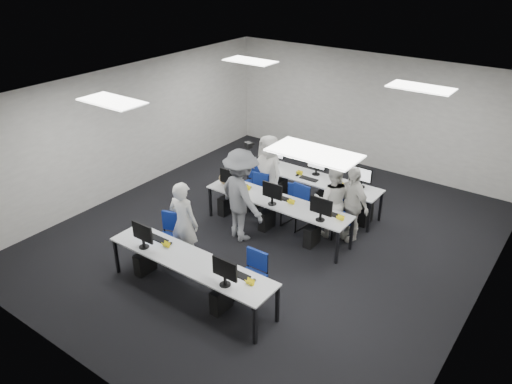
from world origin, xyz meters
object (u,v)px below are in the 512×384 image
Objects in this scene: chair_7 at (340,218)px; student_2 at (269,171)px; desk_front at (190,262)px; chair_3 at (295,214)px; chair_2 at (251,193)px; desk_mid at (277,203)px; chair_4 at (344,225)px; chair_6 at (298,204)px; student_1 at (332,201)px; chair_0 at (170,248)px; photographer at (241,195)px; chair_1 at (251,285)px; student_3 at (352,203)px; chair_5 at (263,193)px; student_0 at (184,223)px.

chair_7 is 0.49× the size of student_2.
chair_3 is at bearing 86.67° from desk_front.
chair_3 is (1.31, -0.17, -0.02)m from chair_2.
chair_7 is at bearing 33.24° from chair_3.
desk_mid is (0.00, 2.60, 0.00)m from desk_front.
chair_4 is 0.51× the size of student_2.
student_2 reaches higher than chair_7.
student_2 is (0.29, 0.30, 0.53)m from chair_2.
student_1 is (1.00, -0.35, 0.53)m from chair_6.
chair_3 is at bearing 48.48° from chair_0.
chair_0 is 1.17× the size of chair_7.
chair_4 is 0.44× the size of photographer.
desk_mid is 1.67× the size of photographer.
student_1 is (2.09, -0.06, 0.48)m from chair_2.
chair_2 is at bearing -118.35° from student_2.
photographer is (-0.46, 2.00, 0.28)m from desk_front.
chair_2 is (-2.00, 2.70, 0.03)m from chair_1.
chair_1 is 0.53× the size of student_2.
photographer is at bearing 102.88° from desk_front.
chair_0 is 3.65m from student_3.
chair_0 is 2.80m from chair_3.
student_1 is (0.78, 0.11, 0.50)m from chair_3.
chair_5 is 0.89m from chair_6.
chair_3 is at bearing 104.75° from chair_1.
desk_mid is 1.32m from chair_5.
student_1 reaches higher than chair_3.
student_2 is (-1.80, 0.35, 0.05)m from student_1.
chair_6 is 0.98× the size of chair_7.
chair_5 is (0.07, 2.93, -0.03)m from chair_0.
chair_2 is 1.08× the size of chair_3.
student_3 is (0.30, -0.18, 0.53)m from chair_7.
student_0 is at bearing 23.46° from chair_0.
student_2 is (-0.84, 0.91, 0.15)m from desk_mid.
chair_1 is at bearing -113.52° from chair_4.
chair_4 is at bearing -132.99° from student_3.
chair_3 is 0.54× the size of student_0.
chair_7 is (1.95, 0.01, -0.01)m from chair_5.
chair_7 is at bearing 86.46° from chair_1.
chair_0 is 3.15m from chair_6.
desk_front is at bearing -43.60° from chair_0.
student_3 reaches higher than chair_0.
chair_4 is at bearing -24.37° from chair_6.
chair_0 is 2.94m from chair_5.
desk_front is at bearing -126.93° from chair_4.
chair_5 is 1.95m from chair_7.
chair_2 is 2.17m from chair_7.
chair_6 is at bearing -43.45° from student_1.
student_1 is at bearing -137.39° from student_3.
photographer reaches higher than student_0.
chair_4 is at bearing 69.41° from desk_front.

